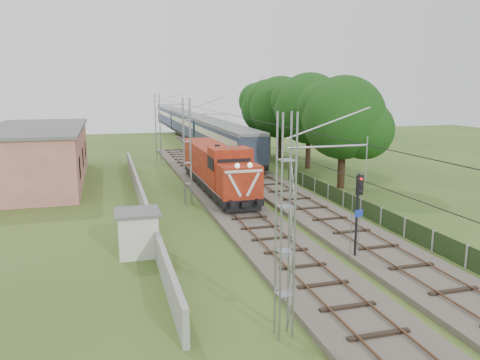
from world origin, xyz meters
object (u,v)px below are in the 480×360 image
object	(u,v)px
locomotive	(216,167)
signal_post	(358,202)
relay_hut	(138,232)
coach_rake	(190,124)

from	to	relation	value
locomotive	signal_post	bearing A→B (deg)	-79.63
locomotive	signal_post	world-z (taller)	locomotive
signal_post	relay_hut	xyz separation A→B (m)	(-10.61, 4.12, -1.92)
locomotive	relay_hut	xyz separation A→B (m)	(-7.40, -13.43, -0.99)
signal_post	relay_hut	size ratio (longest dim) A/B	1.90
locomotive	relay_hut	world-z (taller)	locomotive
locomotive	signal_post	distance (m)	17.86
relay_hut	coach_rake	bearing A→B (deg)	77.15
signal_post	relay_hut	bearing A→B (deg)	158.77
coach_rake	signal_post	distance (m)	58.52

